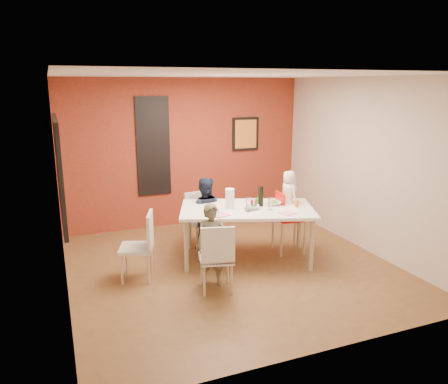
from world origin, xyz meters
name	(u,v)px	position (x,y,z in m)	size (l,w,h in m)	color
ground	(232,267)	(0.00, 0.00, 0.00)	(4.50, 4.50, 0.00)	brown
ceiling	(232,75)	(0.00, 0.00, 2.70)	(4.50, 4.50, 0.02)	white
wall_back	(185,153)	(0.00, 2.25, 1.35)	(4.50, 0.02, 2.70)	beige
wall_front	(326,222)	(0.00, -2.25, 1.35)	(4.50, 0.02, 2.70)	beige
wall_left	(59,190)	(-2.25, 0.00, 1.35)	(0.02, 4.50, 2.70)	beige
wall_right	(364,165)	(2.25, 0.00, 1.35)	(0.02, 4.50, 2.70)	beige
brick_accent_wall	(185,153)	(0.00, 2.23, 1.35)	(4.50, 0.02, 2.70)	maroon
picture_window_frame	(59,170)	(-2.22, 0.20, 1.55)	(0.05, 1.70, 1.30)	black
picture_window_pane	(61,170)	(-2.21, 0.20, 1.55)	(0.02, 1.55, 1.15)	black
glassblock_strip	(153,146)	(-0.60, 2.21, 1.50)	(0.55, 0.03, 1.70)	silver
glassblock_surround	(153,147)	(-0.60, 2.21, 1.50)	(0.60, 0.03, 1.76)	black
art_print_frame	(245,134)	(1.20, 2.21, 1.65)	(0.54, 0.03, 0.64)	black
art_print_canvas	(246,134)	(1.20, 2.19, 1.65)	(0.44, 0.01, 0.54)	orange
dining_table	(247,212)	(0.32, 0.18, 0.73)	(2.19, 1.67, 0.81)	white
chair_near	(217,255)	(-0.48, -0.67, 0.51)	(0.51, 0.51, 0.91)	silver
chair_far	(199,216)	(-0.15, 1.02, 0.49)	(0.46, 0.46, 0.88)	beige
chair_left	(142,242)	(-1.27, 0.08, 0.52)	(0.54, 0.54, 0.93)	silver
high_chair	(286,216)	(1.01, 0.22, 0.58)	(0.45, 0.45, 0.97)	red
child_near	(212,245)	(-0.46, -0.43, 0.55)	(0.40, 0.26, 1.10)	brown
child_far	(204,214)	(-0.14, 0.78, 0.59)	(0.57, 0.45, 1.18)	black
toddler	(289,194)	(1.04, 0.22, 0.94)	(0.36, 0.23, 0.73)	silver
plate_near_left	(220,215)	(-0.19, -0.01, 0.81)	(0.22, 0.22, 0.01)	silver
plate_far_mid	(252,201)	(0.55, 0.51, 0.81)	(0.23, 0.23, 0.01)	white
plate_near_right	(287,213)	(0.73, -0.28, 0.81)	(0.19, 0.19, 0.01)	white
plate_far_left	(210,203)	(-0.11, 0.61, 0.81)	(0.20, 0.20, 0.01)	white
salad_bowl_a	(251,207)	(0.35, 0.11, 0.84)	(0.24, 0.24, 0.06)	white
salad_bowl_b	(274,203)	(0.76, 0.18, 0.83)	(0.21, 0.21, 0.05)	white
wine_bottle	(261,196)	(0.55, 0.20, 0.96)	(0.08, 0.08, 0.30)	black
wine_glass_a	(248,205)	(0.26, 0.01, 0.91)	(0.07, 0.07, 0.20)	white
wine_glass_b	(270,204)	(0.59, -0.03, 0.90)	(0.06, 0.06, 0.18)	white
paper_towel_roll	(230,199)	(0.07, 0.25, 0.95)	(0.13, 0.13, 0.30)	white
condiment_red	(252,205)	(0.35, 0.09, 0.88)	(0.04, 0.04, 0.14)	red
condiment_green	(257,203)	(0.47, 0.16, 0.88)	(0.04, 0.04, 0.14)	#3D7828
condiment_brown	(255,204)	(0.43, 0.12, 0.87)	(0.03, 0.03, 0.13)	brown
sippy_cup	(297,204)	(1.02, -0.04, 0.86)	(0.06, 0.06, 0.10)	orange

